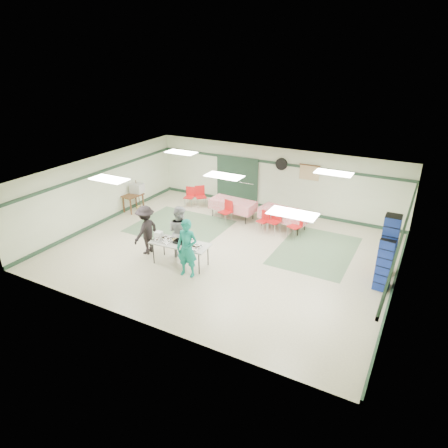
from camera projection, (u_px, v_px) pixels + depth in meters
The scene contains 42 objects.
floor at pixel (224, 250), 13.82m from camera, with size 11.00×11.00×0.00m, color beige.
ceiling at pixel (224, 175), 12.74m from camera, with size 11.00×11.00×0.00m, color white.
wall_back at pixel (274, 179), 16.91m from camera, with size 11.00×11.00×0.00m, color silver.
wall_front at pixel (136, 277), 9.65m from camera, with size 11.00×11.00×0.00m, color silver.
wall_left at pixel (101, 189), 15.67m from camera, with size 9.00×9.00×0.00m, color silver.
wall_right at pixel (401, 251), 10.89m from camera, with size 9.00×9.00×0.00m, color silver.
trim_back at pixel (275, 163), 16.60m from camera, with size 11.00×0.06×0.10m, color #203C2B.
baseboard_back at pixel (273, 207), 17.40m from camera, with size 11.00×0.06×0.12m, color #203C2B.
trim_left at pixel (99, 172), 15.37m from camera, with size 9.00×0.06×0.10m, color #203C2B.
baseboard_left at pixel (106, 220), 16.18m from camera, with size 9.00×0.06×0.12m, color #203C2B.
trim_right at pixel (405, 227), 10.62m from camera, with size 9.00×0.06×0.10m, color #203C2B.
baseboard_right at pixel (392, 290), 11.42m from camera, with size 9.00×0.06×0.12m, color #203C2B.
green_patch_a at pixel (180, 226), 15.71m from camera, with size 3.50×3.00×0.01m, color #5F805D.
green_patch_b at pixel (316, 250), 13.82m from camera, with size 2.50×3.50×0.01m, color #5F805D.
double_door_left at pixel (228, 179), 17.94m from camera, with size 0.90×0.06×2.10m, color gray.
double_door_right at pixel (247, 182), 17.52m from camera, with size 0.90×0.06×2.10m, color gray.
door_frame at pixel (237, 180), 17.72m from camera, with size 2.00×0.03×2.15m, color #203C2B.
wall_fan at pixel (281, 164), 16.45m from camera, with size 0.50×0.50×0.10m, color black.
scroll_banner at pixel (309, 173), 16.01m from camera, with size 0.80×0.02×0.60m, color tan.
serving_table at pixel (180, 244), 12.66m from camera, with size 1.96×0.91×0.76m.
sheet_tray_right at pixel (191, 247), 12.36m from camera, with size 0.55×0.42×0.02m, color silver.
sheet_tray_mid at pixel (180, 241), 12.78m from camera, with size 0.62×0.47×0.02m, color silver.
sheet_tray_left at pixel (163, 240), 12.83m from camera, with size 0.62×0.47×0.02m, color silver.
baking_pan at pixel (181, 242), 12.64m from camera, with size 0.47×0.30×0.08m, color black.
foam_box_stack at pixel (159, 235), 12.97m from camera, with size 0.23×0.21×0.21m, color white.
volunteer_teal at pixel (187, 248), 11.96m from camera, with size 0.67×0.44×1.83m, color #138678.
volunteer_grey at pixel (180, 232), 13.10m from camera, with size 0.87×0.68×1.80m, color #939399.
volunteer_dark at pixel (146, 230), 13.34m from camera, with size 1.10×0.63×1.70m, color black.
dining_table_a at pixel (284, 214), 15.34m from camera, with size 1.95×1.06×0.77m.
dining_table_b at pixel (233, 205), 16.29m from camera, with size 1.92×0.95×0.77m.
chair_a at pixel (275, 219), 14.94m from camera, with size 0.52×0.52×0.93m.
chair_b at pixel (264, 219), 15.15m from camera, with size 0.47×0.47×0.79m.
chair_c at pixel (296, 224), 14.58m from camera, with size 0.54×0.54×0.90m.
chair_d at pixel (227, 209), 15.83m from camera, with size 0.54×0.54×0.93m.
chair_loose_a at pixel (200, 194), 17.46m from camera, with size 0.62×0.62×0.94m.
chair_loose_b at pixel (190, 195), 17.52m from camera, with size 0.48×0.48×0.87m.
crate_stack_blue_a at pixel (387, 252), 11.33m from camera, with size 0.43×0.43×2.23m, color navy.
crate_stack_red at pixel (389, 255), 12.22m from camera, with size 0.37×0.37×1.21m, color #9E200F.
crate_stack_blue_b at pixel (385, 264), 11.31m from camera, with size 0.41×0.41×1.62m, color navy.
printer_table at pixel (133, 197), 16.92m from camera, with size 0.66×0.92×0.74m.
office_printer at pixel (137, 188), 17.05m from camera, with size 0.50×0.44×0.40m, color #B2B2AD.
broom at pixel (138, 193), 17.31m from camera, with size 0.03×0.03×1.26m, color brown.
Camera 1 is at (5.82, -10.82, 6.40)m, focal length 32.00 mm.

